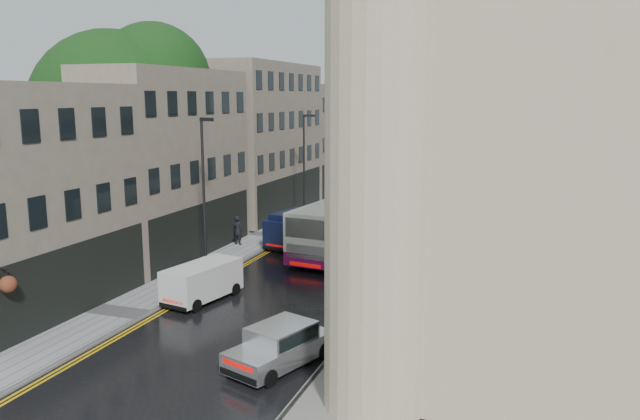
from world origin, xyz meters
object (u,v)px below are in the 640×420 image
Objects in this scene: cream_bus at (307,233)px; lamp_post_near at (204,197)px; navy_van at (270,231)px; tree_far at (224,139)px; lamp_post_far at (304,169)px; silver_hatchback at (234,352)px; tree_near at (115,140)px; white_van at (169,287)px; white_lorry at (398,201)px; pedestrian at (238,230)px.

lamp_post_near is (-4.14, -4.59, 2.62)m from cream_bus.
cream_bus is 2.57× the size of navy_van.
lamp_post_far is (6.97, -0.47, -2.08)m from tree_far.
navy_van reaches higher than silver_hatchback.
silver_hatchback is at bearing -61.62° from tree_far.
tree_near is 10.77m from navy_van.
lamp_post_near is (-1.06, 5.29, 3.33)m from white_van.
white_lorry is 0.94× the size of lamp_post_near.
tree_far is 1.55× the size of lamp_post_far.
navy_van is at bearing 101.03° from white_van.
cream_bus is 5.67m from pedestrian.
silver_hatchback is 13.26m from lamp_post_near.
white_van is at bearing -59.28° from lamp_post_near.
white_van is at bearing -108.60° from white_lorry.
lamp_post_near is (-1.06, -6.17, 3.06)m from navy_van.
cream_bus is 11.19m from lamp_post_far.
white_van is at bearing 105.84° from pedestrian.
navy_van reaches higher than white_van.
navy_van is (-6.23, -8.91, -0.86)m from white_lorry.
cream_bus is 6.71m from lamp_post_near.
white_lorry is (14.43, 12.88, -4.87)m from tree_near.
cream_bus is 3.50m from navy_van.
silver_hatchback is (14.26, -12.83, -6.15)m from tree_near.
lamp_post_near is at bearing -94.28° from lamp_post_far.
tree_near is 7.37× the size of pedestrian.
tree_near is 1.11× the size of tree_far.
white_lorry is 25.74m from silver_hatchback.
cream_bus is 15.53m from silver_hatchback.
cream_bus reaches higher than pedestrian.
navy_van is (8.20, 3.97, -5.74)m from tree_near.
white_van is 0.87× the size of navy_van.
white_lorry is 1.68× the size of navy_van.
tree_far reaches higher than cream_bus.
white_lorry is at bearing 66.35° from navy_van.
white_lorry reaches higher than navy_van.
silver_hatchback is 0.52× the size of lamp_post_far.
navy_van is 2.30m from pedestrian.
cream_bus is at bearing 67.35° from lamp_post_near.
pedestrian reaches higher than silver_hatchback.
tree_near reaches higher than navy_van.
white_lorry is 1.88× the size of silver_hatchback.
lamp_post_near is at bearing -88.38° from navy_van.
navy_van is (7.90, -9.03, -5.02)m from tree_far.
tree_far reaches higher than silver_hatchback.
lamp_post_near is 14.73m from lamp_post_far.
tree_far is at bearing -53.31° from pedestrian.
lamp_post_near reaches higher than white_lorry.
tree_near is at bearing -123.91° from lamp_post_far.
white_lorry is 1.94× the size of white_van.
tree_near is at bearing -139.84° from white_lorry.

